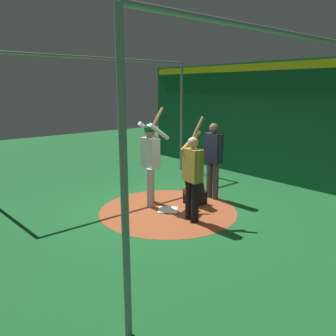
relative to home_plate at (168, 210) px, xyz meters
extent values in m
plane|color=#195B28|center=(0.00, 0.00, -0.01)|extent=(26.21, 26.21, 0.00)
cylinder|color=#9E4C28|center=(0.00, 0.00, -0.01)|extent=(2.99, 2.99, 0.01)
cube|color=white|center=(0.00, 0.00, 0.00)|extent=(0.59, 0.59, 0.01)
cylinder|color=#B3B3B7|center=(0.16, -0.43, 0.43)|extent=(0.15, 0.15, 0.88)
cylinder|color=#B3B3B7|center=(-0.08, -0.70, 0.43)|extent=(0.15, 0.15, 0.88)
cube|color=silver|center=(0.04, -0.57, 1.19)|extent=(0.22, 0.44, 0.66)
cylinder|color=silver|center=(-0.06, -0.37, 1.67)|extent=(0.53, 0.09, 0.41)
cylinder|color=silver|center=(-0.06, -0.76, 1.67)|extent=(0.53, 0.09, 0.41)
sphere|color=#9E704C|center=(0.04, -0.57, 1.65)|extent=(0.23, 0.23, 0.23)
sphere|color=#0F4C23|center=(0.04, -0.57, 1.72)|extent=(0.25, 0.25, 0.25)
cylinder|color=olive|center=(-0.18, -0.70, 1.80)|extent=(0.54, 0.06, 0.73)
cube|color=black|center=(-0.76, 0.06, 0.13)|extent=(0.40, 0.40, 0.29)
cube|color=black|center=(-0.72, 0.06, 0.49)|extent=(0.31, 0.40, 0.47)
sphere|color=brown|center=(-0.70, 0.06, 0.82)|extent=(0.22, 0.22, 0.22)
cube|color=gray|center=(-0.61, 0.06, 0.82)|extent=(0.03, 0.20, 0.20)
ellipsoid|color=brown|center=(-0.44, 0.12, 0.38)|extent=(0.12, 0.28, 0.22)
cylinder|color=#4C4C51|center=(-1.38, 0.13, 0.43)|extent=(0.15, 0.15, 0.88)
cylinder|color=#4C4C51|center=(-1.38, -0.07, 0.43)|extent=(0.15, 0.15, 0.88)
cube|color=#1E2338|center=(-1.38, 0.03, 1.21)|extent=(0.22, 0.42, 0.69)
cylinder|color=#1E2338|center=(-1.38, 0.23, 1.27)|extent=(0.09, 0.09, 0.58)
cylinder|color=#1E2338|center=(-1.38, -0.17, 1.27)|extent=(0.09, 0.09, 0.58)
sphere|color=brown|center=(-1.38, 0.03, 1.68)|extent=(0.23, 0.23, 0.23)
cylinder|color=black|center=(0.02, 0.84, 0.40)|extent=(0.15, 0.15, 0.82)
cylinder|color=black|center=(-0.01, 0.64, 0.40)|extent=(0.15, 0.15, 0.82)
cube|color=#AF8938|center=(0.00, 0.74, 1.13)|extent=(0.28, 0.45, 0.65)
cylinder|color=#AF8938|center=(0.03, 0.94, 1.18)|extent=(0.09, 0.09, 0.55)
cylinder|color=#AF8938|center=(-0.13, 0.56, 1.56)|extent=(0.48, 0.16, 0.42)
sphere|color=tan|center=(0.00, 0.74, 1.57)|extent=(0.21, 0.21, 0.21)
cylinder|color=olive|center=(-0.20, 0.57, 1.68)|extent=(0.47, 0.13, 0.74)
cube|color=#145133|center=(-3.94, 0.00, 1.65)|extent=(0.20, 10.21, 3.32)
cube|color=yellow|center=(-3.83, 0.00, 3.16)|extent=(0.03, 10.01, 0.20)
cylinder|color=gray|center=(-2.81, -2.65, 1.65)|extent=(0.08, 0.08, 3.33)
cylinder|color=gray|center=(2.81, 2.65, 1.65)|extent=(0.08, 0.08, 3.33)
cylinder|color=gray|center=(0.00, -2.65, 3.32)|extent=(5.62, 0.07, 0.07)
cylinder|color=gray|center=(0.00, 2.65, 3.32)|extent=(5.62, 0.07, 0.07)
camera|label=1|loc=(4.54, 5.34, 2.61)|focal=36.35mm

